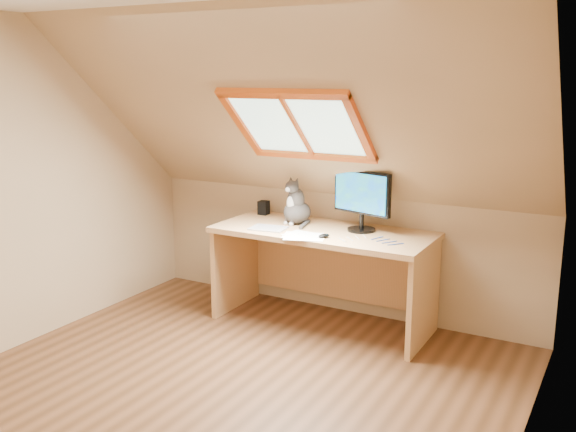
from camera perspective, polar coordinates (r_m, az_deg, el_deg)
The scene contains 10 objects.
ground at distance 4.21m, azimuth -6.14°, elevation -15.59°, with size 3.50×3.50×0.00m, color brown.
room_shell at distance 3.68m, azimuth -7.50°, elevation 3.82°, with size 3.52×3.52×2.41m.
desk at distance 5.15m, azimuth 3.47°, elevation -3.58°, with size 1.72×0.75×0.78m.
monitor at distance 4.96m, azimuth 6.58°, elevation 1.72°, with size 0.51×0.22×0.47m.
cat at distance 5.20m, azimuth 0.75°, elevation 0.83°, with size 0.28×0.31×0.39m.
desk_speaker at distance 5.55m, azimuth -2.18°, elevation 0.74°, with size 0.08×0.08×0.12m, color black.
graphics_tablet at distance 5.04m, azimuth -1.76°, elevation -1.10°, with size 0.28×0.20×0.01m, color #B2B2B7.
mouse at distance 4.78m, azimuth 3.22°, elevation -1.77°, with size 0.05×0.10×0.03m, color black.
papers at distance 4.82m, azimuth 1.34°, elevation -1.79°, with size 0.35×0.30×0.01m.
cables at distance 4.74m, azimuth 7.58°, elevation -2.13°, with size 0.51×0.26×0.01m.
Camera 1 is at (2.17, -3.01, 1.99)m, focal length 40.00 mm.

